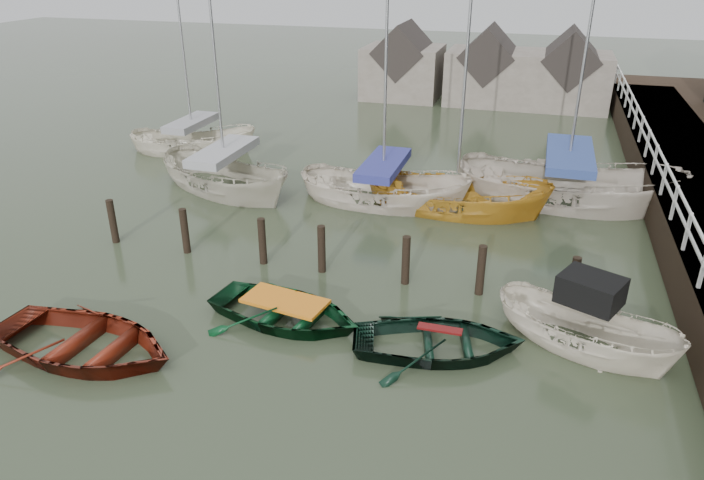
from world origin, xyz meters
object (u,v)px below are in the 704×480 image
(rowboat_red, at_px, (86,354))
(sailboat_e, at_px, (194,150))
(rowboat_green, at_px, (286,321))
(motorboat, at_px, (582,344))
(sailboat_c, at_px, (455,210))
(rowboat_dkgreen, at_px, (438,351))
(sailboat_b, at_px, (383,201))
(sailboat_d, at_px, (563,201))
(sailboat_a, at_px, (227,188))

(rowboat_red, distance_m, sailboat_e, 15.55)
(rowboat_green, distance_m, motorboat, 7.00)
(rowboat_red, bearing_deg, sailboat_c, -27.66)
(sailboat_e, bearing_deg, rowboat_dkgreen, -147.91)
(rowboat_dkgreen, bearing_deg, motorboat, -84.80)
(rowboat_red, bearing_deg, motorboat, -67.95)
(sailboat_b, height_order, sailboat_d, sailboat_d)
(sailboat_c, bearing_deg, sailboat_b, 94.59)
(rowboat_dkgreen, xyz_separation_m, sailboat_e, (-13.11, 12.13, 0.07))
(rowboat_red, bearing_deg, sailboat_d, -35.09)
(sailboat_b, bearing_deg, rowboat_dkgreen, -155.84)
(rowboat_green, relative_size, sailboat_c, 0.34)
(rowboat_dkgreen, height_order, sailboat_e, sailboat_e)
(sailboat_c, bearing_deg, rowboat_dkgreen, -171.79)
(sailboat_a, xyz_separation_m, sailboat_d, (12.19, 2.29, -0.00))
(rowboat_dkgreen, relative_size, sailboat_b, 0.35)
(rowboat_dkgreen, bearing_deg, rowboat_red, 93.30)
(motorboat, relative_size, sailboat_a, 0.42)
(sailboat_a, height_order, sailboat_d, sailboat_d)
(rowboat_dkgreen, height_order, sailboat_d, sailboat_d)
(rowboat_green, relative_size, sailboat_a, 0.36)
(sailboat_a, xyz_separation_m, sailboat_b, (6.00, 0.40, 0.00))
(sailboat_a, height_order, sailboat_b, sailboat_b)
(sailboat_a, distance_m, sailboat_c, 8.60)
(sailboat_c, height_order, sailboat_e, sailboat_c)
(rowboat_green, height_order, sailboat_e, sailboat_e)
(rowboat_red, xyz_separation_m, sailboat_d, (10.36, 12.79, 0.06))
(rowboat_green, height_order, motorboat, motorboat)
(motorboat, relative_size, sailboat_d, 0.35)
(sailboat_c, xyz_separation_m, sailboat_d, (3.61, 1.80, 0.05))
(sailboat_d, bearing_deg, sailboat_e, 88.72)
(sailboat_a, xyz_separation_m, sailboat_e, (-3.67, 4.04, 0.01))
(motorboat, bearing_deg, rowboat_red, 133.08)
(sailboat_a, bearing_deg, motorboat, -94.56)
(rowboat_red, relative_size, sailboat_e, 0.43)
(sailboat_c, bearing_deg, sailboat_d, -60.94)
(sailboat_c, bearing_deg, sailboat_e, 76.36)
(motorboat, distance_m, sailboat_b, 9.88)
(rowboat_red, distance_m, motorboat, 11.29)
(rowboat_dkgreen, bearing_deg, sailboat_b, 7.79)
(rowboat_green, height_order, sailboat_a, sailboat_a)
(motorboat, distance_m, sailboat_c, 8.47)
(sailboat_b, bearing_deg, motorboat, -136.27)
(rowboat_dkgreen, height_order, sailboat_a, sailboat_a)
(rowboat_dkgreen, bearing_deg, rowboat_green, 72.67)
(rowboat_green, bearing_deg, sailboat_c, -10.40)
(sailboat_e, bearing_deg, rowboat_green, -157.20)
(rowboat_dkgreen, height_order, sailboat_c, sailboat_c)
(sailboat_c, distance_m, sailboat_e, 12.76)
(rowboat_dkgreen, xyz_separation_m, sailboat_d, (2.75, 10.38, 0.06))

